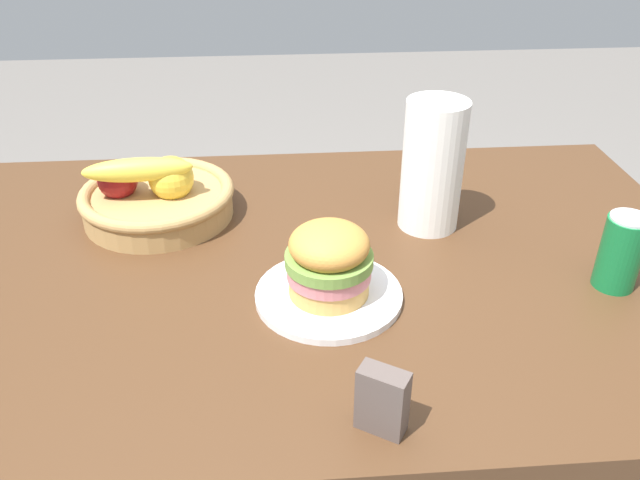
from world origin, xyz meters
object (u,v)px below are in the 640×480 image
at_px(soda_can, 621,252).
at_px(fruit_basket, 156,196).
at_px(plate, 329,295).
at_px(sandwich, 329,260).
at_px(paper_towel_roll, 433,166).
at_px(napkin_holder, 382,401).

height_order(soda_can, fruit_basket, fruit_basket).
distance_m(plate, fruit_basket, 0.42).
xyz_separation_m(sandwich, soda_can, (0.46, 0.00, -0.01)).
xyz_separation_m(plate, soda_can, (0.46, 0.00, 0.06)).
distance_m(plate, soda_can, 0.46).
height_order(sandwich, paper_towel_roll, paper_towel_roll).
bearing_deg(paper_towel_roll, sandwich, -133.25).
distance_m(sandwich, fruit_basket, 0.42).
height_order(plate, fruit_basket, fruit_basket).
bearing_deg(paper_towel_roll, plate, -133.25).
xyz_separation_m(soda_can, napkin_holder, (-0.42, -0.27, -0.02)).
bearing_deg(paper_towel_roll, fruit_basket, 172.15).
bearing_deg(napkin_holder, plate, 130.30).
height_order(plate, soda_can, soda_can).
height_order(sandwich, napkin_holder, sandwich).
height_order(fruit_basket, napkin_holder, fruit_basket).
xyz_separation_m(plate, napkin_holder, (0.04, -0.27, 0.04)).
bearing_deg(napkin_holder, sandwich, 130.30).
distance_m(paper_towel_roll, napkin_holder, 0.52).
bearing_deg(paper_towel_roll, napkin_holder, -108.75).
bearing_deg(sandwich, soda_can, 0.11).
xyz_separation_m(sandwich, paper_towel_roll, (0.20, 0.22, 0.05)).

